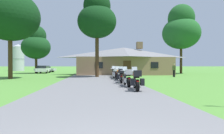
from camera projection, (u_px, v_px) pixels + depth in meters
ground_plane at (96, 78)px, 21.92m from camera, size 500.00×500.00×0.00m
asphalt_driveway at (96, 79)px, 19.93m from camera, size 6.40×80.00×0.06m
motorcycle_red_nearest_to_camera at (136, 80)px, 10.57m from camera, size 0.84×2.08×1.30m
motorcycle_silver_second_in_row at (127, 78)px, 12.66m from camera, size 0.66×2.08×1.30m
motorcycle_green_third_in_row at (121, 76)px, 15.10m from camera, size 0.83×2.08×1.30m
motorcycle_orange_fourth_in_row at (119, 74)px, 17.56m from camera, size 0.68×2.08×1.30m
motorcycle_white_fifth_in_row at (116, 73)px, 19.56m from camera, size 0.80×2.08×1.30m
motorcycle_green_sixth_in_row at (114, 73)px, 21.80m from camera, size 0.66×2.08×1.30m
motorcycle_red_farthest_in_row at (113, 72)px, 24.40m from camera, size 0.66×2.08×1.30m
stone_lodge at (124, 61)px, 30.49m from camera, size 15.11×7.26×5.20m
bystander_olive_shirt_near_lodge at (174, 69)px, 23.61m from camera, size 0.35×0.51×1.69m
tree_left_far at (36, 44)px, 34.21m from camera, size 5.03×5.03×8.61m
tree_by_lodge_front at (97, 17)px, 22.81m from camera, size 4.64×4.64×10.27m
tree_right_of_lodge at (181, 29)px, 34.13m from camera, size 6.63×6.63×12.32m
tree_left_near at (10, 9)px, 20.27m from camera, size 6.15×6.15×11.43m
metal_silo_distant at (18, 57)px, 49.71m from camera, size 3.03×3.03×6.97m
parked_white_suv_far_left at (43, 69)px, 35.27m from camera, size 2.10×4.69×1.40m
parked_silver_sedan_far_left at (45, 69)px, 40.68m from camera, size 4.41×2.38×1.20m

